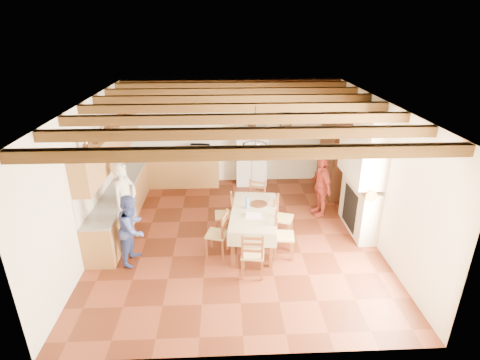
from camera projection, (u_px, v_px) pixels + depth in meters
name	position (u px, v px, depth m)	size (l,w,h in m)	color
floor	(236.00, 237.00, 8.41)	(6.00, 6.50, 0.02)	#4B1D0E
ceiling	(236.00, 103.00, 7.23)	(6.00, 6.50, 0.02)	white
wall_back	(232.00, 132.00, 10.81)	(6.00, 0.02, 3.00)	beige
wall_front	(245.00, 270.00, 4.82)	(6.00, 0.02, 3.00)	beige
wall_left	(90.00, 177.00, 7.69)	(0.02, 6.50, 3.00)	beige
wall_right	(377.00, 172.00, 7.95)	(0.02, 6.50, 3.00)	beige
ceiling_beams	(236.00, 108.00, 7.26)	(6.00, 6.30, 0.16)	#35220B
lower_cabinets_left	(124.00, 201.00, 9.09)	(0.60, 4.30, 0.86)	olive
lower_cabinets_back	(179.00, 171.00, 10.88)	(2.30, 0.60, 0.86)	olive
countertop_left	(121.00, 184.00, 8.91)	(0.62, 4.30, 0.04)	slate
countertop_back	(178.00, 157.00, 10.71)	(2.34, 0.62, 0.04)	slate
backsplash_left	(107.00, 172.00, 8.77)	(0.03, 4.30, 0.60)	white
backsplash_back	(179.00, 143.00, 10.84)	(2.30, 0.03, 0.60)	white
upper_cabinets	(111.00, 145.00, 8.53)	(0.35, 4.20, 0.70)	olive
fireplace	(360.00, 173.00, 8.16)	(0.56, 1.60, 2.80)	beige
wall_picture	(286.00, 120.00, 10.71)	(0.34, 0.03, 0.42)	black
refrigerator	(251.00, 155.00, 10.89)	(0.86, 0.71, 1.73)	white
hutch	(334.00, 155.00, 10.12)	(0.52, 1.24, 2.26)	#35220F
dining_table	(254.00, 214.00, 7.87)	(1.14, 1.92, 0.80)	beige
chandelier	(255.00, 144.00, 7.27)	(0.47, 0.47, 0.03)	black
chair_left_near	(217.00, 233.00, 7.62)	(0.42, 0.40, 0.96)	brown
chair_left_far	(224.00, 214.00, 8.37)	(0.42, 0.40, 0.96)	brown
chair_right_near	(284.00, 235.00, 7.55)	(0.42, 0.40, 0.96)	brown
chair_right_far	(283.00, 217.00, 8.23)	(0.42, 0.40, 0.96)	brown
chair_end_near	(253.00, 253.00, 6.96)	(0.42, 0.40, 0.96)	brown
chair_end_far	(256.00, 201.00, 8.96)	(0.42, 0.40, 0.96)	brown
person_man	(125.00, 202.00, 7.98)	(0.65, 0.43, 1.79)	silver
person_woman_blue	(132.00, 229.00, 7.31)	(0.70, 0.54, 1.43)	#3C4B94
person_woman_red	(321.00, 186.00, 9.11)	(0.88, 0.37, 1.50)	#B03729
microwave	(200.00, 151.00, 10.66)	(0.55, 0.37, 0.31)	silver
fridge_vase	(252.00, 121.00, 10.49)	(0.26, 0.26, 0.27)	#35220F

